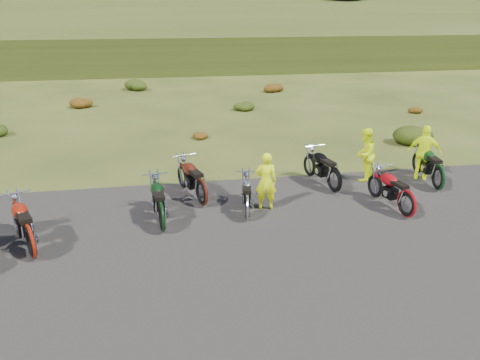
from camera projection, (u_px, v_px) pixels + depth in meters
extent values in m
plane|color=#2F3E14|center=(250.00, 238.00, 11.43)|extent=(300.00, 300.00, 0.00)
cube|color=black|center=(268.00, 283.00, 9.58)|extent=(20.00, 12.00, 0.04)
cube|color=#374316|center=(162.00, 28.00, 112.83)|extent=(300.00, 90.00, 9.17)
cylinder|color=black|center=(90.00, 1.00, 54.05)|extent=(0.70, 0.70, 2.20)
cylinder|color=black|center=(340.00, 3.00, 58.08)|extent=(0.70, 0.70, 2.20)
ellipsoid|color=#692D0D|center=(80.00, 101.00, 25.58)|extent=(1.30, 1.30, 0.77)
ellipsoid|color=#24360D|center=(137.00, 83.00, 30.91)|extent=(1.56, 1.56, 0.92)
ellipsoid|color=#692D0D|center=(199.00, 134.00, 19.76)|extent=(0.77, 0.77, 0.45)
ellipsoid|color=#24360D|center=(243.00, 105.00, 25.09)|extent=(1.03, 1.03, 0.61)
ellipsoid|color=#692D0D|center=(272.00, 86.00, 30.42)|extent=(1.30, 1.30, 0.77)
ellipsoid|color=#24360D|center=(415.00, 132.00, 19.16)|extent=(1.56, 1.56, 0.92)
ellipsoid|color=#692D0D|center=(413.00, 108.00, 24.60)|extent=(0.77, 0.77, 0.45)
imported|color=#D9F00C|center=(266.00, 182.00, 12.74)|extent=(0.65, 0.49, 1.62)
imported|color=#D9F00C|center=(365.00, 155.00, 14.86)|extent=(1.04, 1.04, 1.71)
imported|color=#D9F00C|center=(424.00, 153.00, 14.93)|extent=(1.12, 0.90, 1.78)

